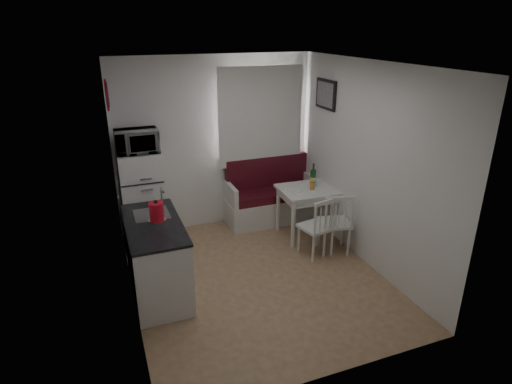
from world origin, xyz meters
TOP-DOWN VIEW (x-y plane):
  - floor at (0.00, 0.00)m, footprint 3.00×3.50m
  - ceiling at (0.00, 0.00)m, footprint 3.00×3.50m
  - wall_back at (0.00, 1.75)m, footprint 3.00×0.02m
  - wall_front at (0.00, -1.75)m, footprint 3.00×0.02m
  - wall_left at (-1.50, 0.00)m, footprint 0.02×3.50m
  - wall_right at (1.50, 0.00)m, footprint 0.02×3.50m
  - window at (0.70, 1.72)m, footprint 1.22×0.06m
  - curtain at (0.70, 1.65)m, footprint 1.35×0.02m
  - kitchen_counter at (-1.20, 0.16)m, footprint 0.62×1.32m
  - wall_sign at (-1.47, 1.45)m, footprint 0.03×0.40m
  - picture_frame at (1.48, 1.10)m, footprint 0.04×0.52m
  - bench at (0.82, 1.51)m, footprint 1.44×0.55m
  - dining_table at (1.21, 0.84)m, footprint 1.02×0.73m
  - chair_left at (0.96, 0.18)m, footprint 0.48×0.47m
  - chair_right at (1.25, 0.17)m, footprint 0.51×0.50m
  - fridge at (-1.18, 1.40)m, footprint 0.56×0.56m
  - microwave at (-1.18, 1.35)m, footprint 0.55×0.37m
  - kettle at (-1.15, 0.15)m, footprint 0.20×0.20m
  - wine_bottle at (1.25, 0.94)m, footprint 0.09×0.09m
  - drinking_glass_orange at (1.16, 0.79)m, footprint 0.06×0.06m
  - drinking_glass_blue at (1.25, 0.89)m, footprint 0.06×0.06m
  - plate at (0.91, 0.86)m, footprint 0.24×0.24m

SIDE VIEW (x-z plane):
  - floor at x=0.00m, z-range -0.01..0.01m
  - bench at x=0.82m, z-range -0.17..0.86m
  - kitchen_counter at x=-1.20m, z-range -0.12..1.04m
  - chair_left at x=0.96m, z-range 0.30..0.77m
  - chair_right at x=1.25m, z-range 0.31..0.79m
  - dining_table at x=1.21m, z-range 0.29..1.04m
  - fridge at x=-1.18m, z-range 0.00..1.40m
  - plate at x=0.91m, z-range 0.75..0.76m
  - drinking_glass_blue at x=1.25m, z-range 0.75..0.84m
  - drinking_glass_orange at x=1.16m, z-range 0.75..0.85m
  - wine_bottle at x=1.25m, z-range 0.75..1.09m
  - kettle at x=-1.15m, z-range 0.90..1.16m
  - wall_back at x=0.00m, z-range 0.00..2.60m
  - wall_front at x=0.00m, z-range 0.00..2.60m
  - wall_left at x=-1.50m, z-range 0.00..2.60m
  - wall_right at x=1.50m, z-range 0.00..2.60m
  - microwave at x=-1.18m, z-range 1.40..1.70m
  - window at x=0.70m, z-range 0.89..2.36m
  - curtain at x=0.70m, z-range 0.93..2.42m
  - picture_frame at x=1.48m, z-range 1.84..2.26m
  - wall_sign at x=-1.47m, z-range 1.95..2.35m
  - ceiling at x=0.00m, z-range 2.59..2.61m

